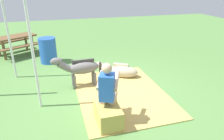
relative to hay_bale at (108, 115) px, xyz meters
The scene contains 10 objects.
ground_plane 1.34m from the hay_bale, 15.28° to the right, with size 24.00×24.00×0.00m, color #568442.
hay_patch 1.30m from the hay_bale, 30.26° to the right, with size 2.99×2.20×0.02m, color tan.
hay_bale is the anchor object (origin of this frame).
person_seated 0.52m from the hay_bale, 16.18° to the right, with size 0.72×0.58×1.29m.
pony_standing 1.86m from the hay_bale, ahead, with size 0.36×1.35×0.89m.
pony_lying 2.30m from the hay_bale, 24.18° to the right, with size 0.91×1.29×0.42m.
water_barrel 4.15m from the hay_bale, 15.62° to the left, with size 0.59×0.59×0.89m, color blue.
tent_pole_left 1.97m from the hay_bale, 51.88° to the left, with size 0.06×0.06×2.44m, color silver.
tent_pole_right 3.73m from the hay_bale, 35.44° to the left, with size 0.06×0.06×2.44m, color silver.
picnic_bench 5.71m from the hay_bale, 24.10° to the left, with size 1.88×1.95×0.75m.
Camera 1 is at (-4.64, 1.23, 2.65)m, focal length 33.33 mm.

